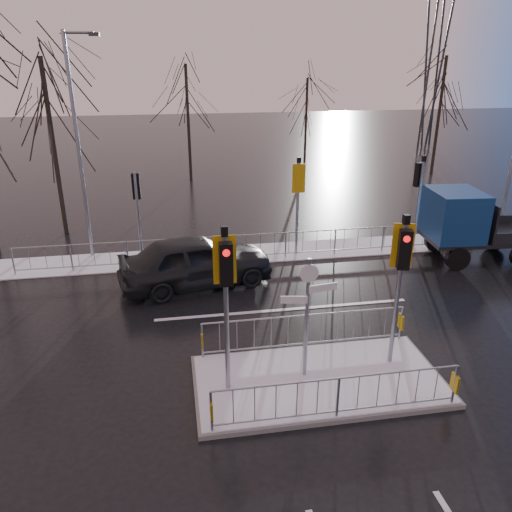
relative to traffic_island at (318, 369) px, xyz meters
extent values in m
plane|color=black|center=(0.01, -0.01, -0.39)|extent=(120.00, 120.00, 0.00)
cube|color=white|center=(0.01, 8.59, -0.37)|extent=(30.00, 2.00, 0.04)
cube|color=silver|center=(0.01, 3.79, -0.39)|extent=(8.00, 0.15, 0.01)
cube|color=slate|center=(0.01, -0.01, -0.33)|extent=(6.00, 3.00, 0.12)
cube|color=white|center=(0.01, -0.01, -0.26)|extent=(5.85, 2.85, 0.03)
cube|color=gold|center=(-2.69, -1.39, 0.28)|extent=(0.05, 0.28, 0.42)
cube|color=gold|center=(2.71, -1.39, 0.28)|extent=(0.05, 0.28, 0.42)
cube|color=gold|center=(-2.69, 1.37, 0.28)|extent=(0.05, 0.28, 0.42)
cube|color=gold|center=(2.71, 1.37, 0.28)|extent=(0.05, 0.28, 0.42)
cylinder|color=gray|center=(-2.19, -0.01, 1.63)|extent=(0.11, 0.11, 3.80)
cube|color=black|center=(-2.19, -0.19, 2.98)|extent=(0.28, 0.22, 0.95)
cylinder|color=red|center=(-2.19, -0.30, 3.28)|extent=(0.16, 0.04, 0.16)
cube|color=#C8940B|center=(-2.19, 0.06, 2.98)|extent=(0.50, 0.03, 1.10)
cube|color=black|center=(-2.19, -0.01, 3.65)|extent=(0.14, 0.14, 0.22)
cylinder|color=gray|center=(2.01, 0.39, 1.58)|extent=(0.11, 0.11, 3.70)
cube|color=black|center=(1.96, 0.22, 2.88)|extent=(0.33, 0.28, 0.95)
cylinder|color=red|center=(1.94, 0.11, 3.18)|extent=(0.16, 0.08, 0.16)
cube|color=#C8940B|center=(2.03, 0.46, 2.88)|extent=(0.49, 0.16, 1.10)
cube|color=black|center=(2.01, 0.39, 3.55)|extent=(0.14, 0.14, 0.22)
cylinder|color=gray|center=(-0.29, 0.19, 1.28)|extent=(0.09, 0.09, 3.10)
cube|color=silver|center=(0.06, 0.19, 2.08)|extent=(0.70, 0.14, 0.18)
cube|color=silver|center=(-0.61, 0.19, 1.83)|extent=(0.62, 0.15, 0.18)
cylinder|color=silver|center=(-0.29, 0.16, 2.48)|extent=(0.44, 0.03, 0.44)
cylinder|color=gray|center=(-4.49, 8.29, 1.40)|extent=(0.11, 0.11, 3.50)
cube|color=black|center=(-4.49, 8.47, 2.60)|extent=(0.28, 0.22, 0.95)
cylinder|color=red|center=(-4.49, 8.58, 2.90)|extent=(0.16, 0.04, 0.16)
cylinder|color=gray|center=(1.51, 8.29, 1.45)|extent=(0.11, 0.11, 3.60)
cube|color=black|center=(1.51, 8.47, 2.70)|extent=(0.28, 0.22, 0.95)
cylinder|color=red|center=(1.51, 8.58, 3.00)|extent=(0.16, 0.04, 0.16)
cube|color=#C8940B|center=(1.51, 8.22, 2.70)|extent=(0.50, 0.03, 1.10)
cube|color=black|center=(1.51, 8.29, 3.37)|extent=(0.14, 0.14, 0.22)
cylinder|color=gray|center=(6.51, 8.29, 1.40)|extent=(0.11, 0.11, 3.50)
cube|color=black|center=(6.46, 8.46, 2.60)|extent=(0.33, 0.28, 0.95)
cylinder|color=red|center=(6.44, 8.57, 2.90)|extent=(0.16, 0.08, 0.16)
cube|color=black|center=(6.51, 8.29, 3.27)|extent=(0.14, 0.14, 0.22)
imported|color=black|center=(-2.56, 6.10, 0.49)|extent=(5.52, 3.12, 1.77)
cylinder|color=black|center=(6.99, 5.78, 0.06)|extent=(0.92, 0.34, 0.90)
cylinder|color=black|center=(7.15, 7.66, 0.06)|extent=(0.92, 0.34, 0.90)
cylinder|color=black|center=(9.65, 7.45, 0.06)|extent=(0.92, 0.34, 0.90)
cube|color=black|center=(9.22, 6.54, 0.49)|extent=(6.07, 2.55, 0.14)
cube|color=navy|center=(7.16, 6.71, 1.46)|extent=(1.97, 2.30, 1.79)
cube|color=black|center=(8.03, 6.64, 1.82)|extent=(0.19, 1.79, 0.99)
cube|color=#2D3033|center=(6.62, 6.76, 0.46)|extent=(0.28, 2.06, 0.31)
cube|color=black|center=(8.28, 6.62, 1.33)|extent=(0.25, 2.15, 1.35)
cylinder|color=black|center=(-7.99, 12.49, 3.29)|extent=(0.20, 0.20, 7.36)
cylinder|color=black|center=(-1.99, 21.99, 3.06)|extent=(0.19, 0.19, 6.90)
cylinder|color=black|center=(6.01, 23.99, 2.60)|extent=(0.16, 0.16, 5.98)
cylinder|color=black|center=(14.01, 20.99, 3.29)|extent=(0.20, 0.20, 7.36)
cylinder|color=gray|center=(-6.49, 9.49, 3.71)|extent=(0.14, 0.14, 8.20)
cylinder|color=gray|center=(-5.99, 9.49, 7.71)|extent=(1.00, 0.10, 0.10)
cube|color=#2D3033|center=(-5.49, 9.49, 7.66)|extent=(0.35, 0.18, 0.12)
cylinder|color=#2D3033|center=(18.61, 30.59, 9.61)|extent=(1.18, 1.18, 19.97)
cylinder|color=#2D3033|center=(17.41, 30.59, 9.61)|extent=(1.18, 1.18, 19.97)
cylinder|color=#2D3033|center=(18.61, 29.39, 9.61)|extent=(1.18, 1.18, 19.97)
cylinder|color=#2D3033|center=(17.41, 29.39, 9.61)|extent=(1.18, 1.18, 19.97)
camera|label=1|loc=(-3.18, -9.69, 7.03)|focal=35.00mm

